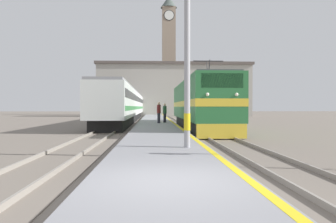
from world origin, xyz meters
name	(u,v)px	position (x,y,z in m)	size (l,w,h in m)	color
ground_plane	(156,123)	(0.00, 30.00, 0.00)	(200.00, 200.00, 0.00)	#70665B
platform	(156,124)	(0.00, 25.00, 0.20)	(3.38, 140.00, 0.39)	gray
rail_track_near	(192,125)	(3.42, 25.00, 0.03)	(2.83, 140.00, 0.16)	#70665B
rail_track_far	(118,126)	(-3.66, 25.00, 0.03)	(2.84, 140.00, 0.16)	#70665B
locomotive_train	(199,104)	(3.42, 20.04, 2.03)	(2.92, 17.85, 4.95)	black
passenger_train	(130,105)	(-3.66, 41.26, 2.07)	(2.92, 51.69, 3.83)	black
catenary_mast	(191,32)	(1.03, 5.14, 4.46)	(2.84, 0.23, 7.93)	#9E9EA3
person_on_platform	(159,112)	(0.20, 22.58, 1.37)	(0.34, 0.34, 1.85)	#23232D
second_waiting_passenger	(165,113)	(0.77, 23.69, 1.30)	(0.34, 0.34, 1.73)	#23232D
clock_tower	(169,53)	(3.42, 69.99, 14.49)	(3.80, 3.80, 27.62)	gray
station_building	(174,90)	(3.85, 57.75, 5.20)	(29.94, 6.82, 10.34)	#A8A399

